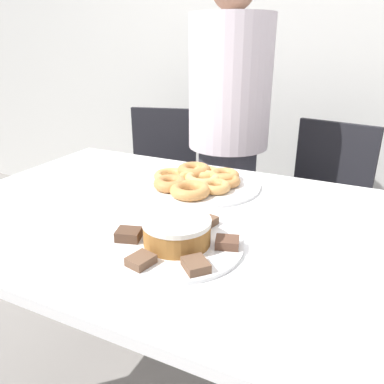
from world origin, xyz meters
TOP-DOWN VIEW (x-y plane):
  - wall_back at (0.00, 1.57)m, footprint 8.00×0.05m
  - table at (0.00, 0.00)m, footprint 1.52×0.94m
  - person_standing at (-0.20, 0.84)m, footprint 0.39×0.39m
  - office_chair_left at (-0.66, 0.94)m, footprint 0.54×0.54m
  - office_chair_right at (0.27, 0.94)m, footprint 0.52×0.52m
  - plate_cake at (0.05, -0.17)m, footprint 0.33×0.33m
  - plate_donuts at (-0.07, 0.24)m, footprint 0.40×0.40m
  - frosted_cake at (0.05, -0.17)m, footprint 0.17×0.17m
  - lamington_0 at (0.16, -0.13)m, footprint 0.07×0.06m
  - lamington_1 at (0.07, -0.05)m, footprint 0.05×0.06m
  - lamington_2 at (-0.04, -0.08)m, footprint 0.07×0.07m
  - lamington_3 at (-0.07, -0.20)m, footprint 0.07×0.06m
  - lamington_4 at (0.02, -0.28)m, footprint 0.06×0.07m
  - lamington_5 at (0.14, -0.25)m, footprint 0.08×0.08m
  - donut_0 at (-0.07, 0.24)m, footprint 0.12×0.12m
  - donut_1 at (0.00, 0.19)m, footprint 0.10×0.10m
  - donut_2 at (0.01, 0.26)m, footprint 0.10×0.10m
  - donut_3 at (-0.01, 0.30)m, footprint 0.11×0.11m
  - donut_4 at (-0.08, 0.31)m, footprint 0.10×0.10m
  - donut_5 at (-0.13, 0.30)m, footprint 0.12×0.12m
  - donut_6 at (-0.18, 0.23)m, footprint 0.12×0.12m
  - donut_7 at (-0.14, 0.15)m, footprint 0.11×0.11m
  - donut_8 at (-0.06, 0.12)m, footprint 0.13×0.13m
  - napkin at (0.46, 0.08)m, footprint 0.13×0.11m

SIDE VIEW (x-z plane):
  - office_chair_left at x=-0.66m, z-range -0.03..0.85m
  - office_chair_right at x=0.27m, z-range -0.03..0.85m
  - table at x=0.00m, z-range 0.30..1.08m
  - napkin at x=0.46m, z-range 0.78..0.79m
  - plate_donuts at x=-0.07m, z-range 0.78..0.79m
  - plate_cake at x=0.05m, z-range 0.78..0.79m
  - lamington_4 at x=0.02m, z-range 0.79..0.81m
  - lamington_5 at x=0.14m, z-range 0.79..0.81m
  - lamington_2 at x=-0.04m, z-range 0.79..0.81m
  - lamington_1 at x=0.07m, z-range 0.79..0.81m
  - lamington_0 at x=0.16m, z-range 0.79..0.81m
  - lamington_3 at x=-0.07m, z-range 0.79..0.81m
  - donut_6 at x=-0.18m, z-range 0.79..0.82m
  - donut_2 at x=0.01m, z-range 0.79..0.82m
  - donut_1 at x=0.00m, z-range 0.79..0.82m
  - donut_4 at x=-0.08m, z-range 0.79..0.82m
  - donut_0 at x=-0.07m, z-range 0.79..0.82m
  - donut_3 at x=-0.01m, z-range 0.79..0.82m
  - donut_8 at x=-0.06m, z-range 0.79..0.82m
  - donut_7 at x=-0.14m, z-range 0.79..0.83m
  - donut_5 at x=-0.13m, z-range 0.79..0.83m
  - person_standing at x=-0.20m, z-range 0.03..1.59m
  - frosted_cake at x=0.05m, z-range 0.79..0.85m
  - wall_back at x=0.00m, z-range 0.00..2.60m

